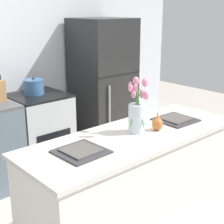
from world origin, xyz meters
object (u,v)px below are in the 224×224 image
object	(u,v)px
plate_setting_left	(81,151)
cooking_pot	(34,87)
stove_range	(40,133)
pear_figurine	(157,123)
flower_vase	(137,113)
plate_setting_right	(176,119)
refrigerator	(103,87)

from	to	relation	value
plate_setting_left	cooking_pot	world-z (taller)	cooking_pot
stove_range	pear_figurine	distance (m)	1.74
flower_vase	pear_figurine	bearing A→B (deg)	-27.31
pear_figurine	plate_setting_right	distance (m)	0.31
flower_vase	plate_setting_left	xyz separation A→B (m)	(-0.55, -0.02, -0.15)
refrigerator	cooking_pot	world-z (taller)	refrigerator
plate_setting_right	cooking_pot	size ratio (longest dim) A/B	1.39
refrigerator	plate_setting_right	distance (m)	1.69
refrigerator	flower_vase	bearing A→B (deg)	-122.34
plate_setting_left	flower_vase	bearing A→B (deg)	2.45
cooking_pot	pear_figurine	bearing A→B (deg)	-86.00
flower_vase	pear_figurine	world-z (taller)	flower_vase
refrigerator	plate_setting_left	distance (m)	2.23
pear_figurine	cooking_pot	size ratio (longest dim) A/B	0.63
plate_setting_right	cooking_pot	bearing A→B (deg)	104.22
refrigerator	cooking_pot	distance (m)	0.98
stove_range	refrigerator	size ratio (longest dim) A/B	0.54
stove_range	cooking_pot	world-z (taller)	cooking_pot
stove_range	pear_figurine	size ratio (longest dim) A/B	6.41
pear_figurine	cooking_pot	distance (m)	1.70
refrigerator	plate_setting_left	world-z (taller)	refrigerator
flower_vase	refrigerator	bearing A→B (deg)	57.66
refrigerator	plate_setting_right	world-z (taller)	refrigerator
stove_range	plate_setting_right	world-z (taller)	plate_setting_right
pear_figurine	plate_setting_right	xyz separation A→B (m)	(0.30, 0.05, -0.05)
refrigerator	cooking_pot	size ratio (longest dim) A/B	7.55
stove_range	flower_vase	size ratio (longest dim) A/B	2.11
stove_range	cooking_pot	xyz separation A→B (m)	(-0.02, 0.04, 0.54)
stove_range	plate_setting_left	xyz separation A→B (m)	(-0.60, -1.60, 0.48)
pear_figurine	plate_setting_left	world-z (taller)	pear_figurine
stove_range	cooking_pot	size ratio (longest dim) A/B	4.04
plate_setting_left	refrigerator	bearing A→B (deg)	45.92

